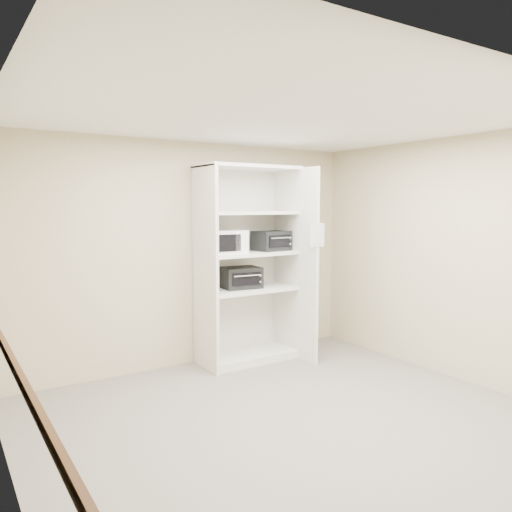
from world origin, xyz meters
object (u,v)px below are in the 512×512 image
shelving_unit (251,271)px  toaster_oven_lower (241,278)px  microwave (225,242)px  toaster_oven_upper (271,241)px

shelving_unit → toaster_oven_lower: shelving_unit is taller
toaster_oven_lower → microwave: bearing=-158.5°
shelving_unit → toaster_oven_upper: shelving_unit is taller
shelving_unit → microwave: size_ratio=5.28×
microwave → toaster_oven_lower: bearing=16.5°
shelving_unit → microwave: 0.54m
toaster_oven_lower → toaster_oven_upper: bearing=-2.0°
toaster_oven_upper → toaster_oven_lower: (-0.42, 0.06, -0.44)m
toaster_oven_upper → shelving_unit: bearing=169.9°
shelving_unit → microwave: shelving_unit is taller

